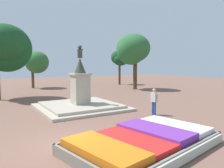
{
  "coord_description": "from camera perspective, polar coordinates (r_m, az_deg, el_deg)",
  "views": [
    {
      "loc": [
        -2.87,
        -8.24,
        3.2
      ],
      "look_at": [
        3.88,
        2.83,
        2.05
      ],
      "focal_mm": 35.0,
      "sensor_mm": 36.0,
      "label": 1
    }
  ],
  "objects": [
    {
      "name": "ground_plane",
      "position": [
        9.29,
        -11.84,
        -15.21
      ],
      "size": [
        95.55,
        95.55,
        0.0
      ],
      "primitive_type": "plane",
      "color": "brown"
    },
    {
      "name": "flower_planter",
      "position": [
        8.76,
        8.62,
        -14.47
      ],
      "size": [
        6.44,
        4.63,
        0.64
      ],
      "color": "#38281C",
      "rests_on": "ground_plane"
    },
    {
      "name": "statue_monument",
      "position": [
        16.2,
        -8.24,
        -4.15
      ],
      "size": [
        5.87,
        5.87,
        4.6
      ],
      "color": "#B4A995",
      "rests_on": "ground_plane"
    },
    {
      "name": "pedestrian_with_handbag",
      "position": [
        14.12,
        10.93,
        -4.06
      ],
      "size": [
        0.26,
        0.57,
        1.71
      ],
      "color": "#264CA5",
      "rests_on": "ground_plane"
    },
    {
      "name": "park_tree_far_left",
      "position": [
        28.54,
        5.32,
        9.0
      ],
      "size": [
        4.39,
        4.64,
        7.19
      ],
      "color": "#4C3823",
      "rests_on": "ground_plane"
    },
    {
      "name": "park_tree_behind_statue",
      "position": [
        22.63,
        -25.89,
        8.81
      ],
      "size": [
        4.56,
        5.0,
        6.98
      ],
      "color": "brown",
      "rests_on": "ground_plane"
    },
    {
      "name": "park_tree_far_right",
      "position": [
        35.62,
        1.94,
        6.62
      ],
      "size": [
        2.6,
        2.76,
        5.54
      ],
      "color": "#4C3823",
      "rests_on": "ground_plane"
    },
    {
      "name": "park_tree_street_side",
      "position": [
        31.87,
        -19.17,
        5.61
      ],
      "size": [
        3.13,
        3.8,
        5.13
      ],
      "color": "brown",
      "rests_on": "ground_plane"
    }
  ]
}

